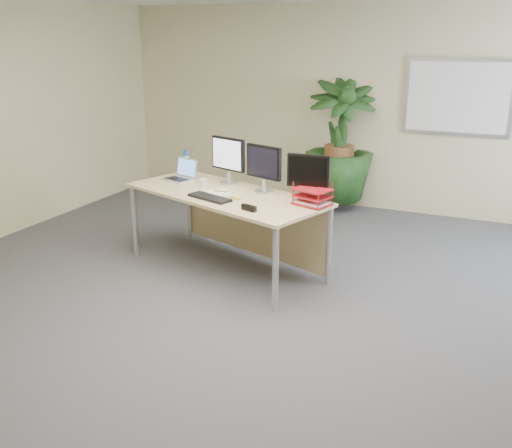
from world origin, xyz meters
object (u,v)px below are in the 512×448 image
at_px(floor_plant, 339,156).
at_px(laptop, 182,174).
at_px(monitor_left, 228,158).
at_px(desk, 234,207).
at_px(monitor_right, 264,166).

relative_size(floor_plant, laptop, 3.98).
bearing_deg(floor_plant, monitor_left, -104.85).
height_order(desk, monitor_left, monitor_left).
relative_size(monitor_left, laptop, 1.28).
height_order(monitor_left, laptop, monitor_left).
xyz_separation_m(floor_plant, monitor_left, (-0.57, -2.14, 0.33)).
height_order(desk, floor_plant, floor_plant).
distance_m(floor_plant, monitor_right, 2.33).
bearing_deg(monitor_right, desk, -166.29).
bearing_deg(desk, monitor_left, 125.78).
bearing_deg(monitor_right, monitor_left, 160.57).
height_order(floor_plant, laptop, floor_plant).
bearing_deg(monitor_left, floor_plant, 75.15).
distance_m(floor_plant, laptop, 2.45).
bearing_deg(laptop, monitor_left, 4.72).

